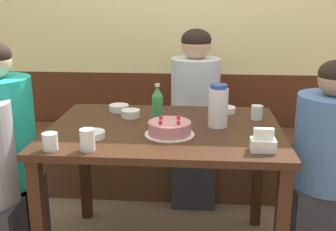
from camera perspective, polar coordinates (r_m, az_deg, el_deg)
back_wall at (r=3.16m, az=1.19°, el=12.51°), size 4.80×0.04×2.50m
bench_seat at (r=3.18m, az=0.85°, el=-6.34°), size 2.22×0.38×0.47m
dining_table at (r=2.25m, az=-0.46°, el=-4.07°), size 1.22×0.89×0.77m
birthday_cake at (r=2.08m, az=0.21°, el=-1.76°), size 0.25×0.25×0.09m
water_pitcher at (r=2.21m, az=6.82°, el=1.26°), size 0.10×0.10×0.23m
soju_bottle at (r=2.29m, az=-1.44°, el=1.61°), size 0.06×0.06×0.21m
napkin_holder at (r=1.92m, az=12.76°, el=-3.61°), size 0.11×0.08×0.11m
bowl_soup_white at (r=2.51m, az=7.79°, el=0.78°), size 0.12×0.12×0.03m
bowl_rice_small at (r=2.08m, az=-10.18°, el=-2.55°), size 0.12×0.12×0.03m
bowl_side_dish at (r=2.53m, az=-6.65°, el=1.03°), size 0.12×0.12×0.04m
bowl_sauce_shallow at (r=2.40m, az=-5.08°, el=0.27°), size 0.11×0.11×0.04m
glass_water_tall at (r=1.96m, az=-15.67°, el=-3.42°), size 0.07×0.07×0.08m
glass_tumbler_short at (r=1.91m, az=-10.86°, el=-3.26°), size 0.07×0.07×0.10m
glass_shot_small at (r=2.40m, az=11.95°, el=0.41°), size 0.07×0.07×0.08m
person_teal_shirt at (r=2.45m, az=-21.35°, el=-5.37°), size 0.36×0.36×1.22m
person_pale_blue_shirt at (r=2.94m, az=3.65°, el=-0.83°), size 0.33×0.34×1.23m
person_grey_tee at (r=2.43m, az=20.68°, el=-6.59°), size 0.37×0.37×1.13m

